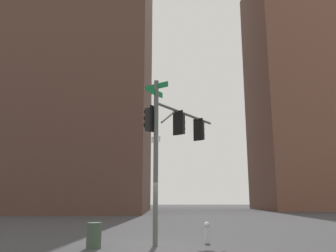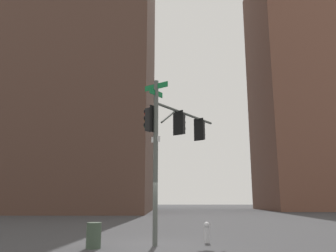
{
  "view_description": "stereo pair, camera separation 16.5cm",
  "coord_description": "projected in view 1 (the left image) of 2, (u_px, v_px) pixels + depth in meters",
  "views": [
    {
      "loc": [
        -14.67,
        -0.38,
        1.84
      ],
      "look_at": [
        0.33,
        -0.49,
        5.03
      ],
      "focal_mm": 36.64,
      "sensor_mm": 36.0,
      "label": 1
    },
    {
      "loc": [
        -14.67,
        -0.54,
        1.84
      ],
      "look_at": [
        0.33,
        -0.49,
        5.03
      ],
      "focal_mm": 36.64,
      "sensor_mm": 36.0,
      "label": 2
    }
  ],
  "objects": [
    {
      "name": "ground_plane",
      "position": [
        156.0,
        245.0,
        13.96
      ],
      "size": [
        200.0,
        200.0,
        0.0
      ],
      "primitive_type": "plane",
      "color": "#38383A"
    },
    {
      "name": "signal_pole_assembly",
      "position": [
        172.0,
        133.0,
        15.65
      ],
      "size": [
        4.49,
        3.45,
        6.89
      ],
      "rotation": [
        0.0,
        0.0,
        5.67
      ],
      "color": "#4C514C",
      "rests_on": "ground_plane"
    },
    {
      "name": "fire_hydrant",
      "position": [
        207.0,
        232.0,
        14.62
      ],
      "size": [
        0.34,
        0.26,
        0.87
      ],
      "color": "#B2B2B7",
      "rests_on": "ground_plane"
    },
    {
      "name": "litter_bin",
      "position": [
        94.0,
        236.0,
        12.99
      ],
      "size": [
        0.56,
        0.56,
        0.95
      ],
      "primitive_type": "cylinder",
      "color": "#384738",
      "rests_on": "ground_plane"
    },
    {
      "name": "building_brick_nearside",
      "position": [
        84.0,
        34.0,
        54.42
      ],
      "size": [
        21.8,
        20.71,
        55.08
      ],
      "primitive_type": "cube",
      "color": "#4C3328",
      "rests_on": "ground_plane"
    },
    {
      "name": "building_brick_midblock",
      "position": [
        310.0,
        86.0,
        61.6
      ],
      "size": [
        16.69,
        19.84,
        43.53
      ],
      "primitive_type": "cube",
      "color": "brown",
      "rests_on": "ground_plane"
    },
    {
      "name": "building_glass_tower",
      "position": [
        78.0,
        31.0,
        69.01
      ],
      "size": [
        32.16,
        22.22,
        69.8
      ],
      "primitive_type": "cube",
      "color": "#7A99B2",
      "rests_on": "ground_plane"
    }
  ]
}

